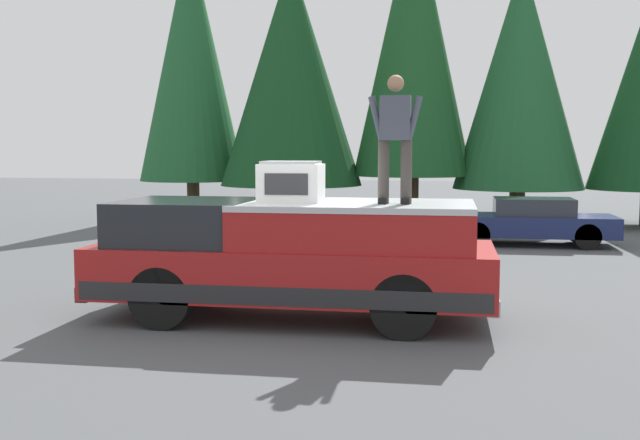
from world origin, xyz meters
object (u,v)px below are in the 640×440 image
object	(u,v)px
pickup_truck	(293,257)
parked_car_navy	(530,222)
compressor_unit	(291,182)
person_on_truck_bed	(395,135)

from	to	relation	value
pickup_truck	parked_car_navy	distance (m)	9.81
parked_car_navy	pickup_truck	bearing A→B (deg)	155.27
compressor_unit	parked_car_navy	distance (m)	10.00
compressor_unit	person_on_truck_bed	world-z (taller)	person_on_truck_bed
pickup_truck	compressor_unit	distance (m)	1.06
pickup_truck	compressor_unit	world-z (taller)	compressor_unit
compressor_unit	parked_car_navy	size ratio (longest dim) A/B	0.20
person_on_truck_bed	parked_car_navy	distance (m)	9.68
compressor_unit	person_on_truck_bed	size ratio (longest dim) A/B	0.50
pickup_truck	person_on_truck_bed	xyz separation A→B (m)	(-0.18, -1.41, 1.68)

